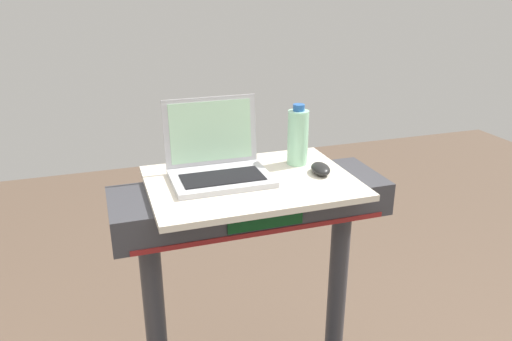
% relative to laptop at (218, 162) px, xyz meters
% --- Properties ---
extents(desk_board, '(0.66, 0.48, 0.02)m').
position_rel_laptop_xyz_m(desk_board, '(0.09, -0.06, -0.06)').
color(desk_board, beige).
rests_on(desk_board, treadmill_base).
extents(laptop, '(0.31, 0.25, 0.24)m').
position_rel_laptop_xyz_m(laptop, '(0.00, 0.00, 0.00)').
color(laptop, '#B7B7BC').
rests_on(laptop, desk_board).
extents(computer_mouse, '(0.08, 0.11, 0.03)m').
position_rel_laptop_xyz_m(computer_mouse, '(0.33, -0.08, -0.03)').
color(computer_mouse, black).
rests_on(computer_mouse, desk_board).
extents(water_bottle, '(0.07, 0.07, 0.21)m').
position_rel_laptop_xyz_m(water_bottle, '(0.29, 0.03, 0.05)').
color(water_bottle, '#9EDBB2').
rests_on(water_bottle, desk_board).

